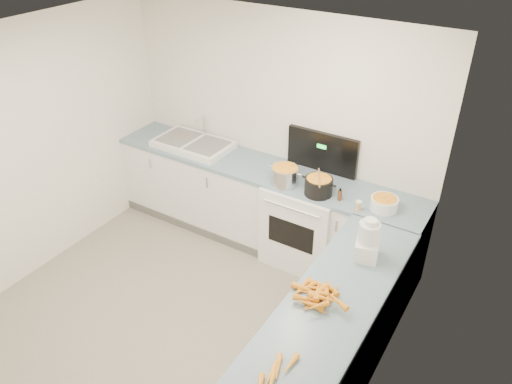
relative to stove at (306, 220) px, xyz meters
The scene contains 19 objects.
floor 1.84m from the stove, 108.07° to the right, with size 3.50×4.00×0.00m, color gray, non-canonical shape.
ceiling 2.69m from the stove, 108.07° to the right, with size 3.50×4.00×0.00m, color white, non-canonical shape.
wall_back 1.00m from the stove, 150.23° to the left, with size 3.50×2.50×0.00m, color white, non-canonical shape.
wall_left 2.96m from the stove, 143.77° to the right, with size 4.00×2.50×0.00m, color white, non-canonical shape.
wall_right 2.21m from the stove, 54.55° to the right, with size 4.00×2.50×0.00m, color white, non-canonical shape.
counter_back 0.55m from the stove, behind, with size 3.50×0.62×0.94m.
counter_right 1.65m from the stove, 56.99° to the right, with size 0.62×2.20×0.94m.
stove is the anchor object (origin of this frame).
sink 1.54m from the stove, behind, with size 0.86×0.52×0.31m.
steel_pot 0.60m from the stove, 139.32° to the right, with size 0.28×0.28×0.20m, color silver.
black_pot 0.59m from the stove, 40.37° to the right, with size 0.27×0.27×0.19m, color black.
wooden_spoon 0.69m from the stove, 40.37° to the right, with size 0.01×0.01×0.35m, color #AD7A47.
mixing_bowl 0.96m from the stove, ahead, with size 0.25×0.25×0.12m, color white.
extract_bottle 0.67m from the stove, 19.92° to the right, with size 0.04×0.04×0.10m, color #593319.
spice_jar 0.82m from the stove, 19.11° to the right, with size 0.05×0.05×0.08m, color #E5B266.
food_processor 1.37m from the stove, 41.53° to the right, with size 0.23×0.25×0.36m.
carrot_pile 1.71m from the stove, 61.12° to the right, with size 0.46×0.40×0.09m.
peeled_carrots 2.39m from the stove, 68.38° to the right, with size 0.15×0.41×0.04m.
peelings 1.77m from the stove, behind, with size 0.22×0.25×0.01m.
Camera 1 is at (2.35, -2.22, 3.47)m, focal length 35.00 mm.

